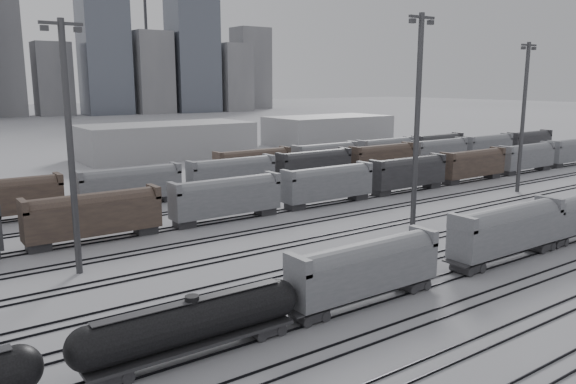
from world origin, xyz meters
TOP-DOWN VIEW (x-y plane):
  - ground at (0.00, 0.00)m, footprint 900.00×900.00m
  - tracks at (0.00, 17.50)m, footprint 220.00×71.50m
  - tank_car_b at (-28.90, 1.00)m, footprint 16.24×2.71m
  - hopper_car_a at (-13.59, 1.00)m, footprint 14.29×2.84m
  - hopper_car_b at (5.81, 1.00)m, footprint 15.32×3.04m
  - light_mast_b at (-30.43, 22.21)m, footprint 3.72×0.60m
  - light_mast_c at (7.94, 15.36)m, footprint 4.10×0.66m
  - light_mast_d at (39.51, 21.30)m, footprint 3.82×0.61m
  - bg_string_near at (8.00, 32.00)m, footprint 151.00×3.00m
  - bg_string_mid at (18.00, 48.00)m, footprint 151.00×3.00m
  - bg_string_far at (35.50, 56.00)m, footprint 66.00×3.00m
  - warehouse_mid at (10.00, 95.00)m, footprint 40.00×18.00m
  - warehouse_right at (60.00, 95.00)m, footprint 35.00×18.00m
  - skyline at (10.84, 280.00)m, footprint 316.00×22.40m
  - crane_right at (91.26, 305.00)m, footprint 42.00×1.80m

SIDE VIEW (x-z plane):
  - ground at x=0.00m, z-range 0.00..0.00m
  - tracks at x=0.00m, z-range 0.00..0.16m
  - tank_car_b at x=-28.90m, z-range 0.32..4.33m
  - bg_string_far at x=35.50m, z-range 0.00..5.60m
  - bg_string_near at x=8.00m, z-range 0.00..5.60m
  - bg_string_mid at x=18.00m, z-range 0.00..5.60m
  - hopper_car_a at x=-13.59m, z-range 0.60..5.71m
  - hopper_car_b at x=5.81m, z-range 0.65..6.12m
  - warehouse_mid at x=10.00m, z-range 0.00..8.00m
  - warehouse_right at x=60.00m, z-range 0.00..8.00m
  - light_mast_b at x=-30.43m, z-range 0.71..23.96m
  - light_mast_d at x=39.51m, z-range 0.73..24.61m
  - light_mast_c at x=7.94m, z-range 0.78..26.40m
  - skyline at x=10.84m, z-range -12.77..82.23m
  - crane_right at x=91.26m, z-range 7.39..107.39m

